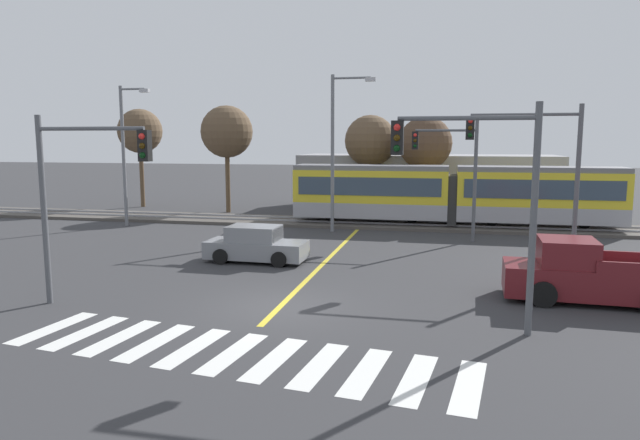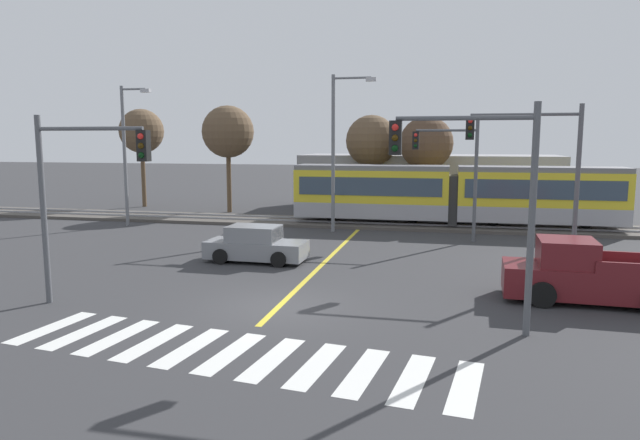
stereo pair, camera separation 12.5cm
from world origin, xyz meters
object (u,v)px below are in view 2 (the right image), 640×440
at_px(traffic_light_near_right, 482,182).
at_px(sedan_crossing, 256,245).
at_px(traffic_light_near_left, 78,181).
at_px(pickup_truck, 589,276).
at_px(light_rail_tram, 453,193).
at_px(bare_tree_west, 228,132).
at_px(street_lamp_centre, 337,143).
at_px(street_lamp_west, 127,148).
at_px(traffic_light_far_right, 454,163).
at_px(bare_tree_far_west, 142,132).
at_px(traffic_light_mid_right, 539,161).
at_px(bare_tree_far_east, 426,144).
at_px(bare_tree_east, 371,141).

bearing_deg(traffic_light_near_right, sedan_crossing, 140.36).
relative_size(sedan_crossing, traffic_light_near_left, 0.73).
bearing_deg(pickup_truck, light_rail_tram, 105.41).
bearing_deg(bare_tree_west, traffic_light_near_left, -79.31).
bearing_deg(light_rail_tram, street_lamp_centre, -155.24).
xyz_separation_m(pickup_truck, traffic_light_near_right, (-3.54, -3.70, 3.16)).
xyz_separation_m(street_lamp_west, bare_tree_west, (3.36, 7.42, 1.00)).
height_order(traffic_light_near_right, traffic_light_near_left, traffic_light_near_right).
distance_m(traffic_light_far_right, bare_tree_far_west, 25.33).
xyz_separation_m(traffic_light_near_left, street_lamp_west, (-7.64, 15.28, 0.77)).
xyz_separation_m(traffic_light_mid_right, bare_tree_far_west, (-26.22, 16.50, 1.44)).
xyz_separation_m(traffic_light_near_right, bare_tree_far_east, (-2.36, 22.93, 0.86)).
bearing_deg(pickup_truck, traffic_light_far_right, 111.44).
distance_m(bare_tree_west, bare_tree_far_east, 13.67).
relative_size(traffic_light_near_right, bare_tree_far_west, 0.81).
distance_m(sedan_crossing, bare_tree_west, 17.74).
xyz_separation_m(bare_tree_east, bare_tree_far_east, (3.82, -1.56, -0.16)).
relative_size(street_lamp_west, bare_tree_east, 1.20).
relative_size(street_lamp_centre, bare_tree_far_east, 1.30).
height_order(street_lamp_west, bare_tree_east, street_lamp_west).
relative_size(pickup_truck, street_lamp_centre, 0.64).
distance_m(bare_tree_west, bare_tree_east, 10.03).
height_order(traffic_light_near_left, bare_tree_west, bare_tree_west).
xyz_separation_m(traffic_light_near_right, bare_tree_west, (-16.01, 22.58, 1.64)).
xyz_separation_m(traffic_light_near_left, bare_tree_east, (5.54, 24.61, 1.15)).
bearing_deg(light_rail_tram, traffic_light_near_left, -120.73).
relative_size(light_rail_tram, traffic_light_near_right, 3.07).
bearing_deg(traffic_light_mid_right, bare_tree_far_east, 107.95).
bearing_deg(traffic_light_mid_right, street_lamp_centre, 140.20).
xyz_separation_m(pickup_truck, bare_tree_far_east, (-5.90, 19.23, 4.01)).
bearing_deg(street_lamp_west, pickup_truck, -26.60).
bearing_deg(traffic_light_near_left, light_rail_tram, 59.27).
distance_m(sedan_crossing, traffic_light_far_right, 11.20).
distance_m(traffic_light_near_left, street_lamp_centre, 16.60).
bearing_deg(traffic_light_far_right, light_rail_tram, 89.74).
bearing_deg(pickup_truck, traffic_light_near_right, -133.73).
bearing_deg(street_lamp_centre, bare_tree_far_east, 57.96).
xyz_separation_m(bare_tree_far_west, bare_tree_east, (17.54, 0.07, -0.71)).
xyz_separation_m(bare_tree_far_west, bare_tree_far_east, (21.36, -1.49, -0.87)).
height_order(traffic_light_mid_right, street_lamp_west, street_lamp_west).
height_order(traffic_light_near_right, bare_tree_east, bare_tree_east).
relative_size(traffic_light_far_right, bare_tree_far_east, 0.92).
xyz_separation_m(pickup_truck, traffic_light_mid_right, (-1.03, 4.22, 3.44)).
xyz_separation_m(traffic_light_far_right, traffic_light_near_right, (0.60, -14.23, 0.04)).
bearing_deg(bare_tree_east, traffic_light_near_left, -102.69).
height_order(sedan_crossing, bare_tree_far_east, bare_tree_far_east).
relative_size(traffic_light_mid_right, street_lamp_centre, 0.75).
relative_size(traffic_light_far_right, bare_tree_east, 0.90).
relative_size(traffic_light_mid_right, traffic_light_near_right, 1.07).
bearing_deg(bare_tree_east, bare_tree_far_east, -22.22).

